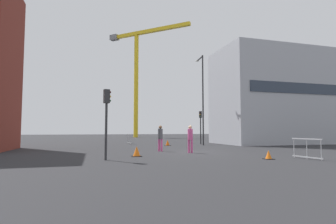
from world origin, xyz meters
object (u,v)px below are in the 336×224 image
pedestrian_walking (190,137)px  traffic_cone_striped (168,143)px  construction_crane (138,65)px  pedestrian_waiting (160,136)px  traffic_cone_by_barrier (137,152)px  streetlamp_tall (202,93)px  traffic_light_near (201,122)px  traffic_light_verge (107,112)px  traffic_cone_orange (269,155)px

pedestrian_walking → traffic_cone_striped: bearing=84.7°
construction_crane → pedestrian_waiting: construction_crane is taller
traffic_cone_striped → traffic_cone_by_barrier: traffic_cone_by_barrier is taller
streetlamp_tall → traffic_light_near: bearing=74.2°
streetlamp_tall → traffic_light_near: streetlamp_tall is taller
traffic_cone_by_barrier → construction_crane: bearing=80.7°
traffic_light_near → traffic_cone_striped: 4.85m
streetlamp_tall → traffic_cone_striped: size_ratio=16.44×
pedestrian_walking → traffic_cone_by_barrier: pedestrian_walking is taller
pedestrian_waiting → traffic_light_near: bearing=51.0°
traffic_light_verge → traffic_cone_orange: 8.63m
traffic_light_verge → pedestrian_waiting: size_ratio=1.94×
pedestrian_waiting → traffic_cone_orange: pedestrian_waiting is taller
traffic_light_verge → traffic_cone_orange: size_ratio=7.80×
traffic_cone_by_barrier → streetlamp_tall: bearing=49.5°
pedestrian_waiting → construction_crane: bearing=83.4°
pedestrian_walking → pedestrian_waiting: 2.43m
traffic_light_near → traffic_cone_by_barrier: size_ratio=6.11×
pedestrian_waiting → traffic_cone_orange: (4.16, -6.49, -0.87)m
streetlamp_tall → traffic_cone_by_barrier: (-8.20, -9.59, -5.03)m
traffic_cone_by_barrier → traffic_light_verge: bearing=-140.6°
traffic_cone_striped → traffic_cone_by_barrier: (-4.54, -9.64, 0.01)m
pedestrian_walking → traffic_cone_orange: pedestrian_walking is taller
traffic_light_near → traffic_light_verge: 16.35m
traffic_light_near → traffic_light_verge: bearing=-129.6°
traffic_light_verge → traffic_cone_by_barrier: bearing=39.4°
pedestrian_waiting → traffic_cone_striped: size_ratio=3.31×
traffic_light_verge → traffic_cone_by_barrier: traffic_light_verge is taller
traffic_light_near → traffic_light_verge: size_ratio=0.99×
construction_crane → traffic_light_verge: (-8.14, -40.32, -12.70)m
traffic_cone_orange → pedestrian_walking: bearing=119.0°
construction_crane → traffic_cone_striped: size_ratio=40.44×
traffic_cone_striped → traffic_cone_by_barrier: 10.65m
traffic_light_verge → construction_crane: bearing=78.6°
traffic_cone_striped → traffic_cone_orange: bearing=-82.1°
construction_crane → pedestrian_walking: bearing=-93.9°
construction_crane → streetlamp_tall: construction_crane is taller
traffic_cone_striped → traffic_cone_orange: (1.81, -12.95, -0.05)m
pedestrian_waiting → traffic_light_verge: bearing=-130.6°
traffic_light_verge → traffic_cone_orange: bearing=-12.8°
construction_crane → traffic_cone_by_barrier: bearing=-99.3°
construction_crane → traffic_cone_by_barrier: construction_crane is taller
construction_crane → traffic_cone_striped: 32.84m
streetlamp_tall → traffic_cone_by_barrier: bearing=-130.5°
construction_crane → traffic_light_verge: bearing=-101.4°
construction_crane → traffic_cone_orange: (0.00, -42.17, -14.92)m
traffic_cone_orange → pedestrian_waiting: bearing=122.6°
traffic_light_verge → traffic_cone_by_barrier: (1.79, 1.47, -2.16)m
traffic_cone_by_barrier → traffic_cone_orange: 7.16m
traffic_cone_by_barrier → traffic_cone_orange: traffic_cone_by_barrier is taller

